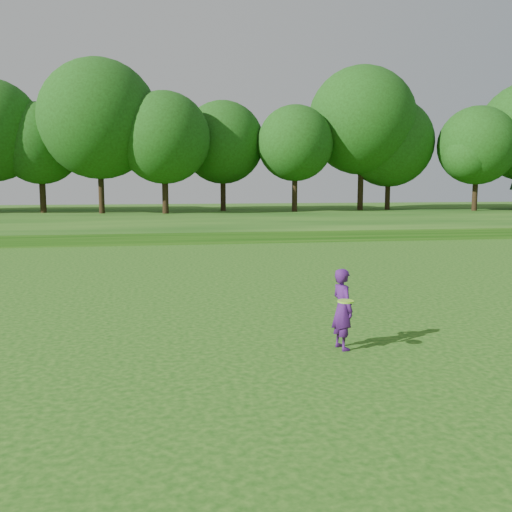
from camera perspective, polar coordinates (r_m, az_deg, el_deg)
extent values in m
plane|color=#13470D|center=(10.25, -15.04, -10.97)|extent=(140.00, 140.00, 0.00)
cube|color=#13470D|center=(43.79, -10.91, 3.61)|extent=(130.00, 30.00, 0.60)
cube|color=gray|center=(29.87, -11.47, 1.28)|extent=(130.00, 1.60, 0.04)
imported|color=#491769|center=(11.04, 8.64, -5.26)|extent=(0.49, 0.64, 1.56)
cylinder|color=#97F226|center=(10.50, 8.95, -4.50)|extent=(0.30, 0.30, 0.04)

